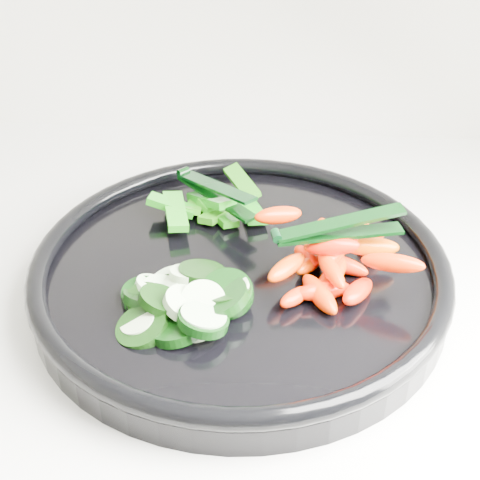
{
  "coord_description": "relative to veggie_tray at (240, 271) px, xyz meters",
  "views": [
    {
      "loc": [
        -0.14,
        1.19,
        1.32
      ],
      "look_at": [
        -0.18,
        1.67,
        0.99
      ],
      "focal_mm": 50.0,
      "sensor_mm": 36.0,
      "label": 1
    }
  ],
  "objects": [
    {
      "name": "tong_carrot",
      "position": [
        0.08,
        -0.0,
        0.05
      ],
      "size": [
        0.11,
        0.04,
        0.02
      ],
      "color": "black",
      "rests_on": "carrot_pile"
    },
    {
      "name": "carrot_pile",
      "position": [
        0.08,
        -0.0,
        0.02
      ],
      "size": [
        0.15,
        0.16,
        0.05
      ],
      "color": "#E04500",
      "rests_on": "veggie_tray"
    },
    {
      "name": "cucumber_pile",
      "position": [
        -0.04,
        -0.06,
        0.01
      ],
      "size": [
        0.13,
        0.12,
        0.04
      ],
      "color": "black",
      "rests_on": "veggie_tray"
    },
    {
      "name": "tong_pepper",
      "position": [
        -0.03,
        0.09,
        0.03
      ],
      "size": [
        0.09,
        0.09,
        0.02
      ],
      "color": "black",
      "rests_on": "pepper_pile"
    },
    {
      "name": "veggie_tray",
      "position": [
        0.0,
        0.0,
        0.0
      ],
      "size": [
        0.41,
        0.41,
        0.04
      ],
      "color": "black",
      "rests_on": "counter"
    },
    {
      "name": "pepper_pile",
      "position": [
        -0.04,
        0.09,
        0.01
      ],
      "size": [
        0.12,
        0.12,
        0.04
      ],
      "color": "#246D0A",
      "rests_on": "veggie_tray"
    }
  ]
}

